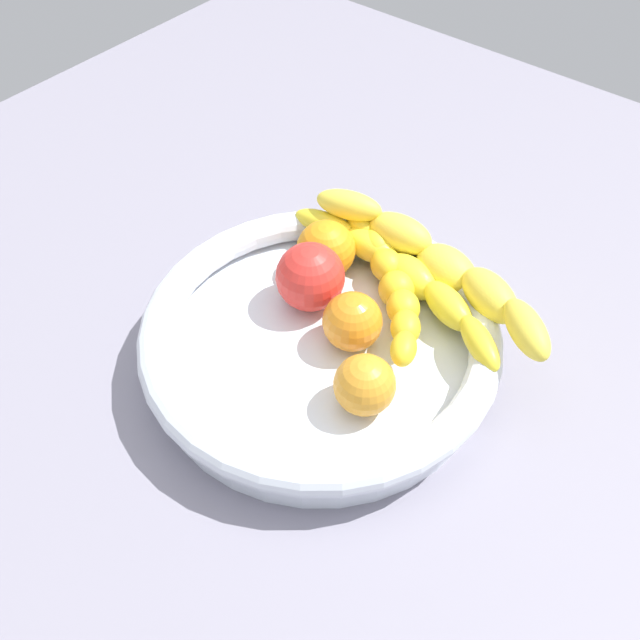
% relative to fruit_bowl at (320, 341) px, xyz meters
% --- Properties ---
extents(kitchen_counter, '(1.20, 1.20, 0.03)m').
position_rel_fruit_bowl_xyz_m(kitchen_counter, '(0.00, 0.00, -0.04)').
color(kitchen_counter, gray).
rests_on(kitchen_counter, ground).
extents(fruit_bowl, '(0.31, 0.31, 0.05)m').
position_rel_fruit_bowl_xyz_m(fruit_bowl, '(0.00, 0.00, 0.00)').
color(fruit_bowl, white).
rests_on(fruit_bowl, kitchen_counter).
extents(banana_draped_left, '(0.16, 0.14, 0.04)m').
position_rel_fruit_bowl_xyz_m(banana_draped_left, '(-0.02, -0.08, 0.02)').
color(banana_draped_left, yellow).
rests_on(banana_draped_left, fruit_bowl).
extents(banana_draped_right, '(0.28, 0.10, 0.06)m').
position_rel_fruit_bowl_xyz_m(banana_draped_right, '(-0.05, -0.12, 0.03)').
color(banana_draped_right, yellow).
rests_on(banana_draped_right, fruit_bowl).
extents(banana_arching_top, '(0.26, 0.09, 0.04)m').
position_rel_fruit_bowl_xyz_m(banana_arching_top, '(-0.02, -0.10, 0.02)').
color(banana_arching_top, yellow).
rests_on(banana_arching_top, fruit_bowl).
extents(orange_front, '(0.05, 0.05, 0.05)m').
position_rel_fruit_bowl_xyz_m(orange_front, '(-0.07, 0.03, 0.02)').
color(orange_front, orange).
rests_on(orange_front, fruit_bowl).
extents(orange_mid_left, '(0.05, 0.05, 0.05)m').
position_rel_fruit_bowl_xyz_m(orange_mid_left, '(-0.02, -0.02, 0.02)').
color(orange_mid_left, orange).
rests_on(orange_mid_left, fruit_bowl).
extents(orange_mid_right, '(0.06, 0.06, 0.06)m').
position_rel_fruit_bowl_xyz_m(orange_mid_right, '(0.05, -0.07, 0.03)').
color(orange_mid_right, orange).
rests_on(orange_mid_right, fruit_bowl).
extents(tomato_red, '(0.06, 0.06, 0.06)m').
position_rel_fruit_bowl_xyz_m(tomato_red, '(0.04, -0.03, 0.03)').
color(tomato_red, red).
rests_on(tomato_red, fruit_bowl).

